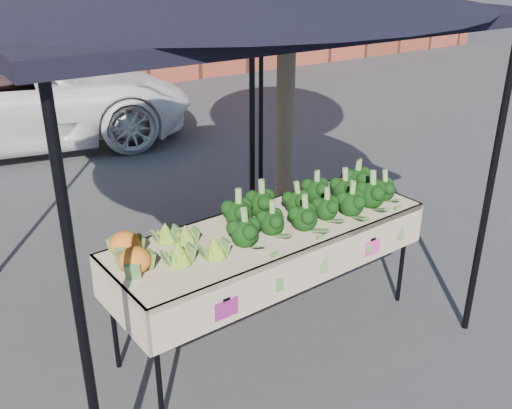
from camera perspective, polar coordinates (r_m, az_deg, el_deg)
name	(u,v)px	position (r m, az deg, el deg)	size (l,w,h in m)	color
ground	(276,335)	(4.55, 1.99, -12.76)	(90.00, 90.00, 0.00)	#343437
table	(271,281)	(4.34, 1.46, -7.55)	(2.45, 0.96, 0.90)	beige
canopy	(207,144)	(4.38, -4.83, 6.00)	(3.16, 3.16, 2.74)	black
broccoli_heap	(310,198)	(4.28, 5.33, 0.62)	(1.54, 0.57, 0.26)	black
romanesco_cluster	(185,236)	(3.80, -7.06, -3.14)	(0.43, 0.57, 0.20)	#91BC30
cauliflower_pair	(130,251)	(3.71, -12.38, -4.49)	(0.23, 0.43, 0.18)	orange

